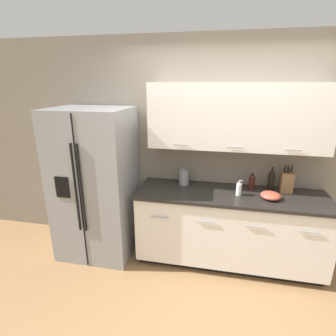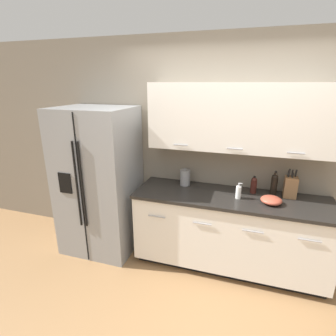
# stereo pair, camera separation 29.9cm
# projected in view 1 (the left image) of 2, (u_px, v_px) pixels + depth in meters

# --- Properties ---
(ground_plane) EXTENTS (14.00, 14.00, 0.00)m
(ground_plane) POSITION_uv_depth(u_px,v_px,m) (215.00, 336.00, 2.26)
(ground_plane) COLOR #997047
(wall_back) EXTENTS (10.00, 0.39, 2.60)m
(wall_back) POSITION_uv_depth(u_px,v_px,m) (228.00, 143.00, 3.06)
(wall_back) COLOR gray
(wall_back) RESTS_ON ground_plane
(counter_unit) EXTENTS (2.12, 0.64, 0.90)m
(counter_unit) POSITION_uv_depth(u_px,v_px,m) (228.00, 228.00, 3.07)
(counter_unit) COLOR black
(counter_unit) RESTS_ON ground_plane
(refrigerator) EXTENTS (0.89, 0.77, 1.81)m
(refrigerator) POSITION_uv_depth(u_px,v_px,m) (96.00, 184.00, 3.18)
(refrigerator) COLOR gray
(refrigerator) RESTS_ON ground_plane
(knife_block) EXTENTS (0.13, 0.11, 0.33)m
(knife_block) POSITION_uv_depth(u_px,v_px,m) (287.00, 182.00, 2.93)
(knife_block) COLOR olive
(knife_block) RESTS_ON counter_unit
(wine_bottle) EXTENTS (0.07, 0.07, 0.28)m
(wine_bottle) POSITION_uv_depth(u_px,v_px,m) (271.00, 180.00, 2.96)
(wine_bottle) COLOR black
(wine_bottle) RESTS_ON counter_unit
(soap_dispenser) EXTENTS (0.06, 0.06, 0.18)m
(soap_dispenser) POSITION_uv_depth(u_px,v_px,m) (239.00, 189.00, 2.86)
(soap_dispenser) COLOR white
(soap_dispenser) RESTS_ON counter_unit
(oil_bottle) EXTENTS (0.07, 0.07, 0.20)m
(oil_bottle) POSITION_uv_depth(u_px,v_px,m) (252.00, 182.00, 3.01)
(oil_bottle) COLOR #3D1914
(oil_bottle) RESTS_ON counter_unit
(steel_canister) EXTENTS (0.12, 0.12, 0.21)m
(steel_canister) POSITION_uv_depth(u_px,v_px,m) (184.00, 177.00, 3.16)
(steel_canister) COLOR gray
(steel_canister) RESTS_ON counter_unit
(mixing_bowl) EXTENTS (0.21, 0.21, 0.08)m
(mixing_bowl) POSITION_uv_depth(u_px,v_px,m) (271.00, 196.00, 2.78)
(mixing_bowl) COLOR #B24C38
(mixing_bowl) RESTS_ON counter_unit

